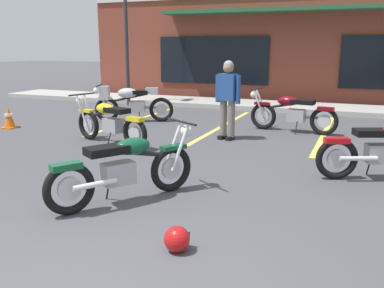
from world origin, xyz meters
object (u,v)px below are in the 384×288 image
object	(u,v)px
motorcycle_green_cafe_racer	(292,112)
parking_lot_lamp_post	(124,9)
motorcycle_blue_standard	(130,102)
person_in_black_shirt	(228,95)
helmet_on_pavement	(177,239)
traffic_cone	(9,118)
motorcycle_black_cruiser	(110,122)
motorcycle_foreground_classic	(125,167)

from	to	relation	value
motorcycle_green_cafe_racer	parking_lot_lamp_post	bearing A→B (deg)	156.91
motorcycle_blue_standard	person_in_black_shirt	size ratio (longest dim) A/B	1.20
helmet_on_pavement	traffic_cone	world-z (taller)	traffic_cone
motorcycle_black_cruiser	motorcycle_green_cafe_racer	size ratio (longest dim) A/B	0.97
person_in_black_shirt	parking_lot_lamp_post	world-z (taller)	parking_lot_lamp_post
traffic_cone	parking_lot_lamp_post	xyz separation A→B (m)	(0.59, 4.61, 2.87)
person_in_black_shirt	motorcycle_black_cruiser	bearing A→B (deg)	-147.16
helmet_on_pavement	traffic_cone	xyz separation A→B (m)	(-6.43, 4.33, 0.13)
motorcycle_blue_standard	helmet_on_pavement	world-z (taller)	motorcycle_blue_standard
motorcycle_foreground_classic	motorcycle_blue_standard	distance (m)	6.01
parking_lot_lamp_post	motorcycle_black_cruiser	bearing A→B (deg)	-62.76
motorcycle_black_cruiser	person_in_black_shirt	bearing A→B (deg)	32.84
motorcycle_foreground_classic	motorcycle_black_cruiser	bearing A→B (deg)	126.09
motorcycle_blue_standard	motorcycle_green_cafe_racer	bearing A→B (deg)	2.65
motorcycle_green_cafe_racer	parking_lot_lamp_post	size ratio (longest dim) A/B	0.44
parking_lot_lamp_post	motorcycle_blue_standard	bearing A→B (deg)	-57.94
parking_lot_lamp_post	helmet_on_pavement	bearing A→B (deg)	-56.84
motorcycle_black_cruiser	person_in_black_shirt	distance (m)	2.53
motorcycle_foreground_classic	traffic_cone	bearing A→B (deg)	147.73
motorcycle_foreground_classic	motorcycle_blue_standard	size ratio (longest dim) A/B	0.93
motorcycle_black_cruiser	motorcycle_blue_standard	bearing A→B (deg)	111.42
person_in_black_shirt	helmet_on_pavement	bearing A→B (deg)	-77.89
motorcycle_black_cruiser	motorcycle_blue_standard	world-z (taller)	same
traffic_cone	person_in_black_shirt	bearing A→B (deg)	8.32
motorcycle_black_cruiser	motorcycle_green_cafe_racer	distance (m)	4.19
motorcycle_black_cruiser	helmet_on_pavement	xyz separation A→B (m)	(3.18, -3.77, -0.33)
motorcycle_black_cruiser	motorcycle_green_cafe_racer	bearing A→B (deg)	39.40
motorcycle_foreground_classic	motorcycle_black_cruiser	size ratio (longest dim) A/B	0.91
motorcycle_black_cruiser	motorcycle_green_cafe_racer	xyz separation A→B (m)	(3.24, 2.66, 0.00)
motorcycle_blue_standard	person_in_black_shirt	world-z (taller)	person_in_black_shirt
motorcycle_green_cafe_racer	helmet_on_pavement	world-z (taller)	motorcycle_green_cafe_racer
motorcycle_foreground_classic	person_in_black_shirt	size ratio (longest dim) A/B	1.11
motorcycle_foreground_classic	traffic_cone	xyz separation A→B (m)	(-5.26, 3.32, -0.20)
motorcycle_foreground_classic	motorcycle_blue_standard	bearing A→B (deg)	119.69
motorcycle_green_cafe_racer	helmet_on_pavement	bearing A→B (deg)	-90.50
motorcycle_foreground_classic	helmet_on_pavement	size ratio (longest dim) A/B	7.16
helmet_on_pavement	parking_lot_lamp_post	distance (m)	11.10
motorcycle_blue_standard	traffic_cone	world-z (taller)	motorcycle_blue_standard
motorcycle_black_cruiser	motorcycle_foreground_classic	bearing A→B (deg)	-53.91
motorcycle_green_cafe_racer	person_in_black_shirt	bearing A→B (deg)	-131.29
motorcycle_black_cruiser	parking_lot_lamp_post	xyz separation A→B (m)	(-2.66, 5.17, 2.67)
motorcycle_foreground_classic	motorcycle_green_cafe_racer	size ratio (longest dim) A/B	0.88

